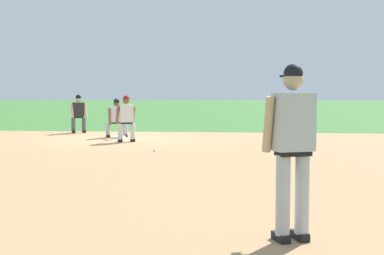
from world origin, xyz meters
TOP-DOWN VIEW (x-y plane):
  - ground_plane at (0.00, 0.00)m, footprint 160.00×160.00m
  - infield_dirt_patch at (-5.94, -2.35)m, footprint 18.00×18.00m
  - first_base_bag at (0.00, 0.00)m, footprint 0.38×0.38m
  - baseball at (-3.73, -1.85)m, footprint 0.07×0.07m
  - pitcher at (-11.83, -4.71)m, footprint 0.82×0.60m
  - first_baseman at (0.50, 0.16)m, footprint 0.85×0.96m
  - baserunner at (-1.15, -0.52)m, footprint 0.60×0.67m
  - umpire at (2.30, 2.11)m, footprint 0.60×0.67m

SIDE VIEW (x-z plane):
  - ground_plane at x=0.00m, z-range 0.00..0.00m
  - infield_dirt_patch at x=-5.94m, z-range 0.00..0.01m
  - baseball at x=-3.73m, z-range 0.00..0.07m
  - first_base_bag at x=0.00m, z-range 0.00..0.09m
  - first_baseman at x=0.50m, z-range 0.06..1.40m
  - baserunner at x=-1.15m, z-range 0.06..1.52m
  - umpire at x=2.30m, z-range 0.06..1.52m
  - pitcher at x=-11.83m, z-range 0.13..1.99m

